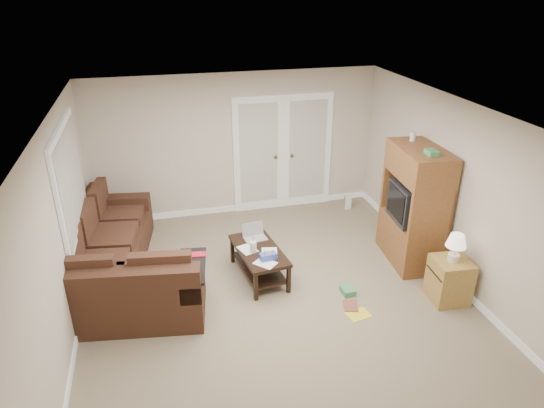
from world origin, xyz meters
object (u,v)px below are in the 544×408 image
object	(u,v)px
coffee_table	(259,261)
side_cabinet	(450,277)
tv_armoire	(414,206)
sectional_sofa	(116,265)

from	to	relation	value
coffee_table	side_cabinet	distance (m)	2.58
tv_armoire	side_cabinet	distance (m)	1.19
coffee_table	tv_armoire	size ratio (longest dim) A/B	0.61
side_cabinet	coffee_table	bearing A→B (deg)	157.66
coffee_table	side_cabinet	xyz separation A→B (m)	(2.30, -1.16, 0.11)
coffee_table	side_cabinet	world-z (taller)	side_cabinet
tv_armoire	sectional_sofa	bearing A→B (deg)	-179.17
sectional_sofa	coffee_table	world-z (taller)	sectional_sofa
side_cabinet	sectional_sofa	bearing A→B (deg)	166.37
coffee_table	sectional_sofa	bearing A→B (deg)	165.89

